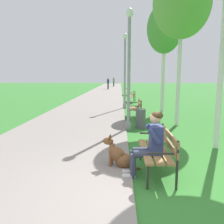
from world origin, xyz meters
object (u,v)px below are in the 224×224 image
(birch_tree_third, at_px, (182,3))
(litter_bin, at_px, (141,119))
(park_bench_near, at_px, (159,148))
(birch_tree_fourth, at_px, (164,29))
(person_seated_on_near_bench, at_px, (150,142))
(dog_brown, at_px, (119,156))
(park_bench_far, at_px, (132,95))
(lamp_post_mid, at_px, (125,70))
(park_bench_mid, at_px, (136,107))
(park_bench_furthest, at_px, (127,90))
(pedestrian_further_distant, at_px, (114,82))
(lamp_post_near, at_px, (129,69))
(pedestrian_distant, at_px, (108,83))

(birch_tree_third, relative_size, litter_bin, 8.22)
(park_bench_near, relative_size, birch_tree_fourth, 0.27)
(park_bench_near, distance_m, person_seated_on_near_bench, 0.32)
(dog_brown, relative_size, birch_tree_third, 0.14)
(park_bench_near, bearing_deg, litter_bin, 90.19)
(park_bench_far, distance_m, birch_tree_fourth, 6.01)
(lamp_post_mid, distance_m, litter_bin, 5.57)
(park_bench_mid, distance_m, dog_brown, 5.92)
(park_bench_furthest, relative_size, birch_tree_third, 0.26)
(park_bench_mid, xyz_separation_m, park_bench_furthest, (-0.01, 12.70, 0.00))
(park_bench_near, distance_m, park_bench_far, 12.52)
(park_bench_mid, bearing_deg, person_seated_on_near_bench, -91.45)
(dog_brown, xyz_separation_m, birch_tree_third, (2.22, 4.33, 4.21))
(litter_bin, distance_m, pedestrian_further_distant, 33.23)
(birch_tree_third, bearing_deg, park_bench_furthest, 96.03)
(park_bench_mid, bearing_deg, birch_tree_third, -45.95)
(dog_brown, bearing_deg, pedestrian_further_distant, 91.72)
(lamp_post_mid, xyz_separation_m, birch_tree_fourth, (1.97, -1.21, 2.02))
(park_bench_furthest, height_order, person_seated_on_near_bench, person_seated_on_near_bench)
(park_bench_mid, distance_m, birch_tree_third, 4.50)
(dog_brown, distance_m, litter_bin, 3.83)
(lamp_post_near, height_order, litter_bin, lamp_post_near)
(park_bench_far, height_order, birch_tree_third, birch_tree_third)
(park_bench_far, relative_size, lamp_post_near, 0.36)
(lamp_post_mid, distance_m, birch_tree_fourth, 3.07)
(person_seated_on_near_bench, relative_size, birch_tree_fourth, 0.23)
(dog_brown, relative_size, birch_tree_fourth, 0.15)
(park_bench_near, xyz_separation_m, person_seated_on_near_bench, (-0.21, -0.17, 0.17))
(pedestrian_distant, distance_m, pedestrian_further_distant, 8.73)
(park_bench_far, bearing_deg, pedestrian_further_distant, 94.61)
(park_bench_far, height_order, person_seated_on_near_bench, person_seated_on_near_bench)
(person_seated_on_near_bench, relative_size, dog_brown, 1.51)
(park_bench_far, xyz_separation_m, person_seated_on_near_bench, (-0.31, -12.69, 0.17))
(park_bench_far, bearing_deg, birch_tree_fourth, -73.12)
(park_bench_near, bearing_deg, park_bench_furthest, 90.19)
(person_seated_on_near_bench, bearing_deg, dog_brown, 145.16)
(dog_brown, height_order, lamp_post_mid, lamp_post_mid)
(park_bench_far, distance_m, lamp_post_near, 8.91)
(park_bench_far, distance_m, person_seated_on_near_bench, 12.69)
(park_bench_far, height_order, lamp_post_near, lamp_post_near)
(park_bench_far, xyz_separation_m, litter_bin, (-0.11, -8.53, -0.16))
(park_bench_furthest, height_order, birch_tree_third, birch_tree_third)
(birch_tree_third, distance_m, birch_tree_fourth, 3.45)
(birch_tree_third, bearing_deg, pedestrian_further_distant, 95.83)
(litter_bin, bearing_deg, birch_tree_fourth, 69.68)
(dog_brown, bearing_deg, lamp_post_mid, 88.20)
(park_bench_furthest, bearing_deg, pedestrian_further_distant, 95.67)
(park_bench_mid, xyz_separation_m, pedestrian_further_distant, (-1.84, 31.06, 0.33))
(litter_bin, bearing_deg, park_bench_furthest, 90.19)
(park_bench_mid, xyz_separation_m, person_seated_on_near_bench, (-0.16, -6.26, 0.17))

